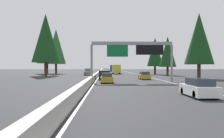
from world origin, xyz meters
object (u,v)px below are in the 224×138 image
sedan_near_right (199,88)px  pickup_near_center (106,71)px  sedan_mid_right (144,76)px  sedan_distant_a (107,78)px  conifer_left_mid (47,45)px  conifer_right_far (155,52)px  conifer_left_far (56,47)px  oncoming_near (88,72)px  bus_mid_left (113,68)px  sedan_far_left (114,70)px  conifer_right_near (199,39)px  minivan_mid_center (105,74)px  sign_gantry_overhead (133,50)px  conifer_right_mid (168,52)px  box_truck_far_center (116,69)px  conifer_left_near (46,38)px

sedan_near_right → pickup_near_center: (66.05, 7.28, 0.23)m
sedan_mid_right → sedan_distant_a: same height
sedan_mid_right → conifer_left_mid: (36.29, 26.68, 8.88)m
conifer_right_far → conifer_left_mid: 35.43m
conifer_left_far → pickup_near_center: bearing=-76.0°
conifer_right_far → oncoming_near: bearing=106.7°
bus_mid_left → conifer_left_mid: (-42.70, 22.95, 7.85)m
oncoming_near → conifer_left_far: 19.27m
sedan_far_left → conifer_right_near: 63.96m
minivan_mid_center → conifer_left_mid: bearing=27.4°
sedan_distant_a → conifer_left_far: bearing=20.2°
sedan_near_right → conifer_right_near: (27.94, -10.78, 7.11)m
sedan_near_right → conifer_left_far: size_ratio=0.30×
sign_gantry_overhead → conifer_left_far: 48.50m
conifer_right_mid → conifer_right_far: conifer_right_far is taller
sign_gantry_overhead → sedan_mid_right: size_ratio=2.88×
box_truck_far_center → sedan_near_right: bearing=-176.3°
pickup_near_center → conifer_right_near: bearing=-154.6°
sign_gantry_overhead → box_truck_far_center: sign_gantry_overhead is taller
sign_gantry_overhead → conifer_left_near: conifer_left_near is taller
bus_mid_left → conifer_right_near: bearing=-169.3°
bus_mid_left → conifer_left_mid: bearing=151.7°
conifer_right_far → sign_gantry_overhead: bearing=163.5°
pickup_near_center → oncoming_near: bearing=164.1°
bus_mid_left → pickup_near_center: 39.32m
bus_mid_left → conifer_left_near: conifer_left_near is taller
pickup_near_center → conifer_right_near: (-38.10, -18.06, 6.88)m
sedan_mid_right → oncoming_near: (22.60, 12.04, 0.23)m
conifer_left_far → conifer_left_near: bearing=-176.1°
sedan_mid_right → conifer_left_far: size_ratio=0.30×
pickup_near_center → sedan_mid_right: bearing=-169.8°
sedan_near_right → bus_mid_left: bearing=2.1°
minivan_mid_center → conifer_right_mid: bearing=-39.5°
sedan_far_left → oncoming_near: bearing=168.3°
sedan_near_right → conifer_right_far: size_ratio=0.39×
box_truck_far_center → conifer_left_mid: bearing=84.3°
sedan_distant_a → conifer_right_far: size_ratio=0.39×
sedan_far_left → oncoming_near: oncoming_near is taller
sedan_far_left → conifer_right_near: (-61.89, -14.49, 7.11)m
oncoming_near → conifer_left_near: 14.75m
sedan_mid_right → sedan_far_left: same height
sedan_distant_a → conifer_right_near: bearing=-58.4°
oncoming_near → conifer_left_near: conifer_left_near is taller
sedan_far_left → pickup_near_center: bearing=171.4°
sedan_mid_right → minivan_mid_center: size_ratio=0.88×
sedan_mid_right → sedan_distant_a: 11.68m
pickup_near_center → sedan_far_left: bearing=-8.6°
sedan_mid_right → bus_mid_left: (78.98, 3.73, 1.03)m
minivan_mid_center → oncoming_near: size_ratio=0.89×
sedan_near_right → bus_mid_left: 105.29m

